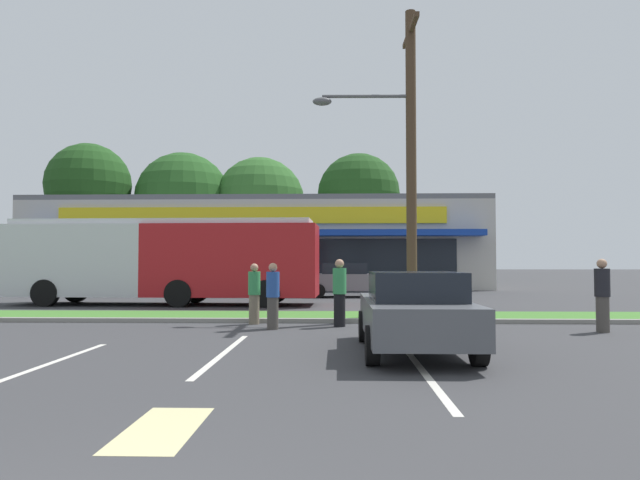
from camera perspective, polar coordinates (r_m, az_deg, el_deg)
The scene contains 21 objects.
grass_median at distance 16.85m, azimuth -5.11°, elevation -7.59°, with size 56.00×2.20×0.12m, color #427A2D.
curb_lip at distance 15.65m, azimuth -5.65°, elevation -8.01°, with size 56.00×0.24×0.12m, color gray.
parking_stripe_0 at distance 10.20m, azimuth -26.07°, elevation -11.27°, with size 0.12×4.80×0.01m, color silver.
parking_stripe_1 at distance 10.61m, azimuth -9.60°, elevation -11.09°, with size 0.12×4.80×0.01m, color silver.
parking_stripe_2 at distance 8.83m, azimuth 10.38°, elevation -12.92°, with size 0.12×4.80×0.01m, color silver.
lot_arrow at distance 6.14m, azimuth -15.52°, elevation -17.69°, with size 0.70×1.60×0.01m, color beige.
storefront_building at distance 39.86m, azimuth -5.45°, elevation -0.53°, with size 28.08×15.10×5.57m.
tree_far_left at distance 51.57m, azimuth -22.11°, elevation 5.09°, with size 6.95×6.95×11.52m.
tree_left at distance 51.02m, azimuth -13.52°, elevation 3.89°, with size 8.22×8.22×11.11m.
tree_mid_left at distance 50.25m, azimuth -6.04°, elevation 3.79°, with size 7.81×7.81×10.78m.
tree_mid at distance 50.01m, azimuth 3.89°, elevation 4.52°, with size 7.19×7.19×11.09m.
utility_pole at distance 17.02m, azimuth 8.56°, elevation 8.68°, with size 3.03×2.40×9.03m.
city_bus at distance 22.75m, azimuth -15.18°, elevation -1.82°, with size 11.82×2.92×3.25m.
car_0 at distance 27.49m, azimuth -7.70°, elevation -3.93°, with size 4.44×1.88×1.58m.
car_1 at distance 30.09m, azimuth -21.97°, elevation -3.68°, with size 4.69×2.02×1.53m.
car_2 at distance 10.59m, azimuth 9.38°, elevation -7.03°, with size 1.90×4.34×1.47m.
car_4 at distance 26.85m, azimuth 2.86°, elevation -3.98°, with size 4.61×1.89×1.58m.
pedestrian_near_bench at distance 14.06m, azimuth -4.73°, elevation -5.59°, with size 0.33×0.33×1.62m.
pedestrian_by_pole at distance 14.61m, azimuth 1.96°, elevation -5.28°, with size 0.35×0.35×1.72m.
pedestrian_mid at distance 15.27m, azimuth -6.59°, elevation -5.34°, with size 0.32×0.32×1.60m.
pedestrian_far at distance 14.98m, azimuth 26.37°, elevation -4.97°, with size 0.35×0.35×1.72m.
Camera 1 is at (1.99, -2.66, 1.65)m, focal length 32.04 mm.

